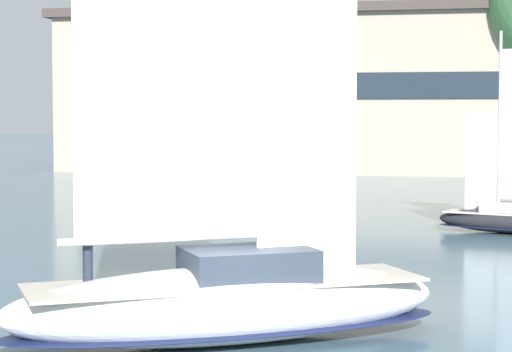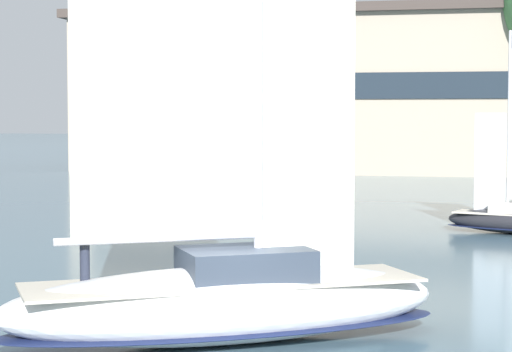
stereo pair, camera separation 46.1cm
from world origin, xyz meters
name	(u,v)px [view 2 (the right image)]	position (x,y,z in m)	size (l,w,h in m)	color
ground_plane	(224,343)	(0.00, 0.00, 0.00)	(400.00, 400.00, 0.00)	slate
waterfront_building	(340,92)	(-6.74, 64.82, 6.61)	(43.32, 18.62, 13.16)	tan
sailboat_main	(224,293)	(0.01, 0.01, 1.04)	(9.49, 7.12, 13.01)	silver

